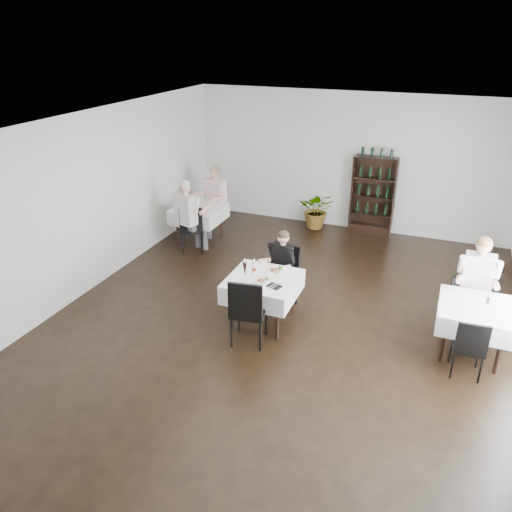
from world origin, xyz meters
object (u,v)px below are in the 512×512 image
at_px(main_table, 263,286).
at_px(potted_tree, 317,210).
at_px(wine_shelf, 373,197).
at_px(diner_main, 280,262).

bearing_deg(main_table, potted_tree, 93.95).
distance_m(wine_shelf, main_table, 4.41).
bearing_deg(diner_main, potted_tree, 95.51).
bearing_deg(potted_tree, diner_main, -84.49).
relative_size(wine_shelf, diner_main, 1.36).
bearing_deg(wine_shelf, main_table, -101.78).
height_order(main_table, potted_tree, potted_tree).
relative_size(wine_shelf, potted_tree, 2.03).
height_order(wine_shelf, potted_tree, wine_shelf).
xyz_separation_m(wine_shelf, main_table, (-0.90, -4.31, -0.23)).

